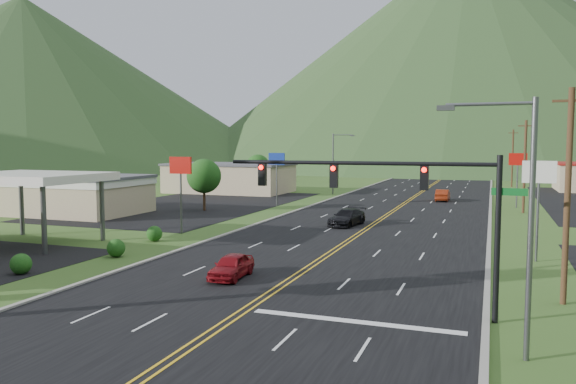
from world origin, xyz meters
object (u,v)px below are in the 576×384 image
(streetlight_west, at_px, (335,160))
(car_red_far, at_px, (443,195))
(streetlight_east, at_px, (521,211))
(car_red_near, at_px, (231,267))
(car_dark_mid, at_px, (347,218))
(gas_canopy, at_px, (30,179))
(traffic_signal, at_px, (400,193))

(streetlight_west, xyz_separation_m, car_red_far, (15.90, -4.83, -4.43))
(streetlight_east, height_order, car_red_far, streetlight_east)
(streetlight_west, xyz_separation_m, car_red_near, (8.47, -52.80, -4.51))
(streetlight_east, relative_size, streetlight_west, 1.00)
(streetlight_east, height_order, car_red_near, streetlight_east)
(streetlight_east, bearing_deg, car_dark_mid, 114.57)
(car_red_far, bearing_deg, car_dark_mid, 76.34)
(car_red_near, height_order, car_dark_mid, car_dark_mid)
(streetlight_west, distance_m, car_dark_mid, 32.66)
(streetlight_west, height_order, car_red_far, streetlight_west)
(car_red_near, relative_size, car_red_far, 0.86)
(streetlight_east, height_order, car_dark_mid, streetlight_east)
(streetlight_west, bearing_deg, gas_canopy, -102.13)
(car_red_far, bearing_deg, streetlight_west, -16.90)
(traffic_signal, relative_size, streetlight_east, 1.46)
(gas_canopy, bearing_deg, traffic_signal, -15.70)
(streetlight_west, distance_m, car_red_near, 53.67)
(car_dark_mid, distance_m, car_red_far, 26.84)
(streetlight_west, distance_m, car_red_far, 17.19)
(gas_canopy, height_order, car_red_near, gas_canopy)
(car_dark_mid, relative_size, car_red_far, 1.12)
(streetlight_east, bearing_deg, car_red_far, 97.19)
(streetlight_east, bearing_deg, gas_canopy, 160.12)
(car_red_far, bearing_deg, car_red_near, 81.20)
(traffic_signal, xyz_separation_m, car_red_far, (-2.27, 51.17, -4.58))
(streetlight_east, xyz_separation_m, gas_canopy, (-33.18, 12.00, -0.31))
(traffic_signal, bearing_deg, car_red_far, 92.54)
(traffic_signal, bearing_deg, gas_canopy, 164.30)
(streetlight_east, xyz_separation_m, car_red_near, (-14.39, 7.20, -4.51))
(traffic_signal, distance_m, streetlight_west, 58.88)
(streetlight_west, height_order, car_dark_mid, streetlight_west)
(streetlight_east, xyz_separation_m, car_red_far, (-6.96, 55.17, -4.43))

